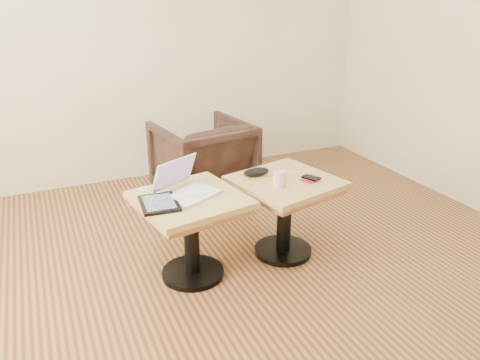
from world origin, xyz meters
name	(u,v)px	position (x,y,z in m)	size (l,w,h in m)	color
room_shell	(239,58)	(0.00, 0.00, 1.35)	(4.52, 4.52, 2.71)	#4F2B19
side_table_left	(191,217)	(-0.10, 0.48, 0.39)	(0.67, 0.67, 0.53)	black
side_table_right	(285,198)	(0.54, 0.48, 0.39)	(0.69, 0.69, 0.53)	black
laptop	(186,187)	(-0.10, 0.52, 0.57)	(0.39, 0.39, 0.20)	white
tablet	(159,203)	(-0.29, 0.44, 0.53)	(0.22, 0.27, 0.02)	black
charging_adapter	(144,190)	(-0.32, 0.66, 0.54)	(0.04, 0.04, 0.02)	white
glasses_case	(256,172)	(0.39, 0.61, 0.55)	(0.17, 0.08, 0.05)	black
striped_cup	(279,179)	(0.44, 0.40, 0.57)	(0.07, 0.07, 0.10)	pink
earbuds_tangle	(283,174)	(0.55, 0.54, 0.53)	(0.08, 0.05, 0.02)	white
phone_on_sleeve	(311,178)	(0.68, 0.42, 0.53)	(0.15, 0.13, 0.02)	maroon
armchair	(203,160)	(0.38, 1.57, 0.32)	(0.69, 0.71, 0.65)	black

